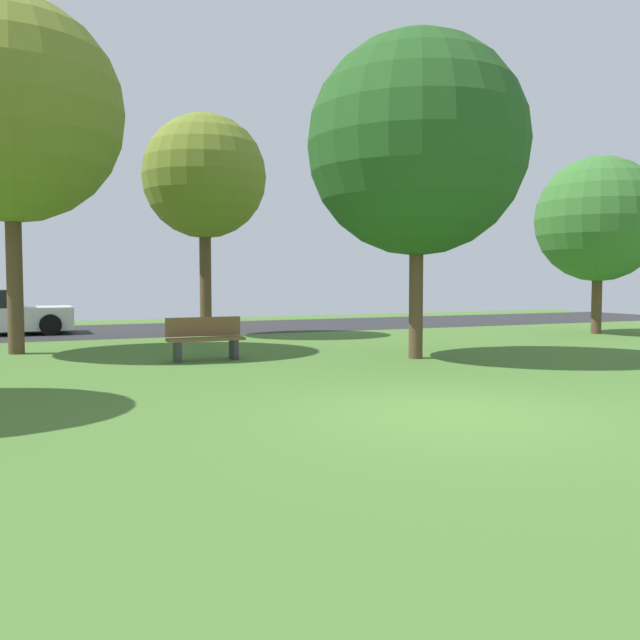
# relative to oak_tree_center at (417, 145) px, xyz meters

# --- Properties ---
(ground_plane) EXTENTS (44.00, 44.00, 0.00)m
(ground_plane) POSITION_rel_oak_tree_center_xyz_m (-2.78, -5.35, -4.52)
(ground_plane) COLOR #47702D
(road_strip) EXTENTS (44.00, 6.40, 0.01)m
(road_strip) POSITION_rel_oak_tree_center_xyz_m (-2.78, 10.65, -4.52)
(road_strip) COLOR #28282B
(road_strip) RESTS_ON ground_plane
(oak_tree_center) EXTENTS (4.67, 4.67, 6.87)m
(oak_tree_center) POSITION_rel_oak_tree_center_xyz_m (0.00, 0.00, 0.00)
(oak_tree_center) COLOR brown
(oak_tree_center) RESTS_ON ground_plane
(oak_tree_right) EXTENTS (3.84, 3.84, 5.46)m
(oak_tree_right) POSITION_rel_oak_tree_center_xyz_m (8.65, 3.32, -1.00)
(oak_tree_right) COLOR brown
(oak_tree_right) RESTS_ON ground_plane
(oak_tree_left) EXTENTS (3.65, 3.65, 6.55)m
(oak_tree_left) POSITION_rel_oak_tree_center_xyz_m (-2.63, 7.49, 0.18)
(oak_tree_left) COLOR brown
(oak_tree_left) RESTS_ON ground_plane
(maple_tree_far) EXTENTS (4.99, 4.99, 7.95)m
(maple_tree_far) POSITION_rel_oak_tree_center_xyz_m (-7.83, 4.48, 0.92)
(maple_tree_far) COLOR brown
(maple_tree_far) RESTS_ON ground_plane
(park_bench) EXTENTS (1.60, 0.45, 0.90)m
(park_bench) POSITION_rel_oak_tree_center_xyz_m (-4.21, 1.50, -4.06)
(park_bench) COLOR brown
(park_bench) RESTS_ON ground_plane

